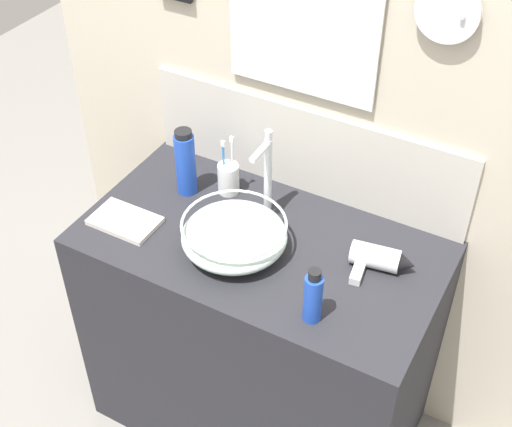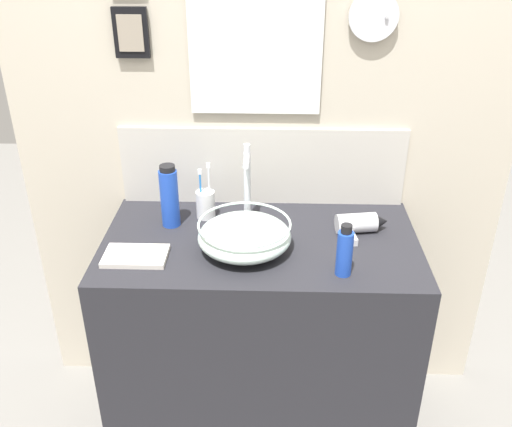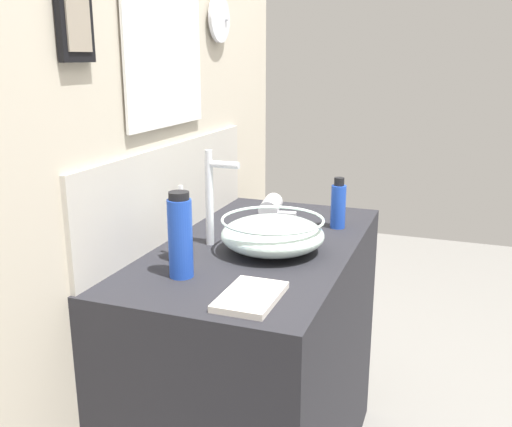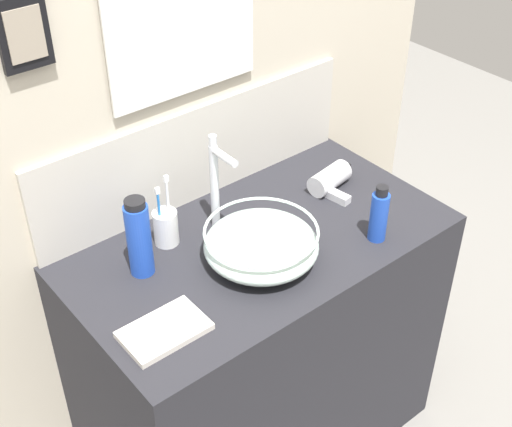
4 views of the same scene
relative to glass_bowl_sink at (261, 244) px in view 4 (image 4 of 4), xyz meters
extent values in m
cube|color=#232328|center=(0.05, 0.06, -0.48)|extent=(1.05, 0.57, 0.85)
cube|color=beige|center=(0.05, 0.38, 0.27)|extent=(1.79, 0.06, 2.34)
cube|color=beige|center=(0.05, 0.34, 0.09)|extent=(1.03, 0.02, 0.29)
cube|color=white|center=(0.02, 0.35, 0.52)|extent=(0.38, 0.01, 0.39)
cube|color=white|center=(0.02, 0.34, 0.52)|extent=(0.44, 0.01, 0.45)
cube|color=black|center=(-0.38, 0.34, 0.56)|extent=(0.11, 0.02, 0.16)
cube|color=gray|center=(-0.38, 0.33, 0.56)|extent=(0.08, 0.01, 0.12)
ellipsoid|color=silver|center=(0.00, 0.00, 0.00)|extent=(0.30, 0.30, 0.10)
torus|color=silver|center=(0.00, 0.00, 0.04)|extent=(0.30, 0.30, 0.01)
torus|color=#B2B7BC|center=(0.00, 0.00, -0.05)|extent=(0.11, 0.11, 0.01)
cylinder|color=silver|center=(0.00, 0.20, 0.08)|extent=(0.02, 0.02, 0.26)
cylinder|color=silver|center=(0.00, 0.15, 0.19)|extent=(0.02, 0.09, 0.02)
cylinder|color=silver|center=(0.00, 0.20, 0.22)|extent=(0.02, 0.02, 0.03)
cylinder|color=silver|center=(0.37, 0.13, -0.02)|extent=(0.14, 0.09, 0.07)
cone|color=black|center=(0.46, 0.14, -0.02)|extent=(0.05, 0.06, 0.06)
cube|color=silver|center=(0.35, 0.08, -0.04)|extent=(0.04, 0.09, 0.02)
cylinder|color=white|center=(-0.15, 0.22, 0.00)|extent=(0.07, 0.07, 0.10)
cylinder|color=white|center=(-0.13, 0.22, 0.04)|extent=(0.01, 0.01, 0.19)
cube|color=white|center=(-0.13, 0.22, 0.15)|extent=(0.01, 0.01, 0.02)
cylinder|color=blue|center=(-0.16, 0.22, 0.03)|extent=(0.01, 0.01, 0.16)
cube|color=white|center=(-0.16, 0.22, 0.12)|extent=(0.01, 0.01, 0.02)
cylinder|color=blue|center=(-0.26, 0.16, 0.05)|extent=(0.06, 0.06, 0.20)
cylinder|color=black|center=(-0.26, 0.16, 0.16)|extent=(0.05, 0.05, 0.02)
cylinder|color=blue|center=(0.30, -0.13, 0.02)|extent=(0.05, 0.05, 0.14)
cylinder|color=black|center=(0.30, -0.13, 0.10)|extent=(0.03, 0.03, 0.03)
cube|color=silver|center=(-0.34, -0.06, -0.05)|extent=(0.20, 0.13, 0.02)
camera|label=1|loc=(0.77, -1.26, 1.34)|focal=50.00mm
camera|label=2|loc=(0.09, -1.56, 0.92)|focal=40.00mm
camera|label=3|loc=(-1.49, -0.49, 0.49)|focal=40.00mm
camera|label=4|loc=(-0.91, -1.10, 1.16)|focal=50.00mm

